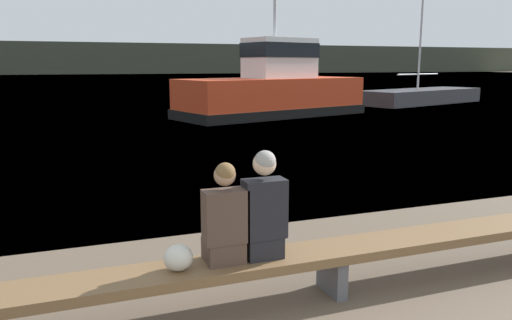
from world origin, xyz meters
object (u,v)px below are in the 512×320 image
(shopping_bag, at_px, (178,258))
(person_right, at_px, (264,210))
(tugboat_red, at_px, (274,92))
(person_left, at_px, (225,220))
(bench_main, at_px, (332,255))
(moored_sailboat, at_px, (421,96))

(shopping_bag, bearing_deg, person_right, 1.82)
(person_right, bearing_deg, tugboat_red, 67.28)
(person_left, bearing_deg, person_right, -0.40)
(tugboat_red, bearing_deg, person_left, 139.87)
(person_right, bearing_deg, bench_main, 0.17)
(person_left, bearing_deg, moored_sailboat, 47.83)
(moored_sailboat, bearing_deg, person_left, 119.91)
(person_left, relative_size, person_right, 0.92)
(bench_main, distance_m, person_left, 1.26)
(person_right, height_order, tugboat_red, tugboat_red)
(shopping_bag, relative_size, tugboat_red, 0.03)
(person_right, bearing_deg, person_left, 179.60)
(person_left, bearing_deg, tugboat_red, 66.17)
(person_right, xyz_separation_m, shopping_bag, (-0.84, -0.03, -0.36))
(person_right, relative_size, tugboat_red, 0.11)
(person_left, xyz_separation_m, tugboat_red, (7.49, 16.94, 0.19))
(tugboat_red, bearing_deg, shopping_bag, 138.64)
(person_left, xyz_separation_m, shopping_bag, (-0.45, -0.03, -0.30))
(person_left, distance_m, person_right, 0.39)
(person_left, height_order, tugboat_red, tugboat_red)
(bench_main, relative_size, person_left, 8.50)
(shopping_bag, height_order, moored_sailboat, moored_sailboat)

